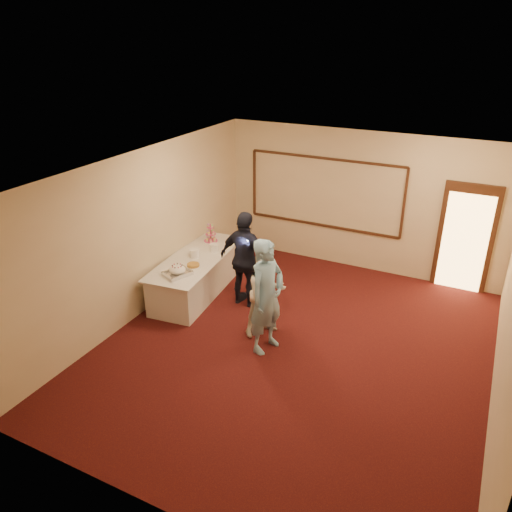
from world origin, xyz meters
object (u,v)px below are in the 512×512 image
at_px(cupcake_stand, 211,234).
at_px(pavlova_tray, 177,271).
at_px(plate_stack_b, 214,248).
at_px(woman, 266,294).
at_px(man, 267,297).
at_px(guest, 246,260).
at_px(buffet_table, 197,274).
at_px(plate_stack_a, 195,253).
at_px(tart, 193,265).

bearing_deg(cupcake_stand, pavlova_tray, -80.18).
relative_size(plate_stack_b, woman, 0.12).
xyz_separation_m(cupcake_stand, man, (2.22, -1.95, 0.05)).
xyz_separation_m(plate_stack_b, woman, (1.68, -1.12, -0.09)).
height_order(pavlova_tray, guest, guest).
bearing_deg(cupcake_stand, buffet_table, -79.10).
xyz_separation_m(plate_stack_a, tart, (0.21, -0.38, -0.06)).
bearing_deg(plate_stack_a, buffet_table, 20.03).
xyz_separation_m(buffet_table, woman, (1.86, -0.72, 0.37)).
distance_m(pavlova_tray, plate_stack_a, 0.81).
height_order(plate_stack_a, tart, plate_stack_a).
relative_size(pavlova_tray, guest, 0.31).
bearing_deg(guest, pavlova_tray, 45.90).
height_order(tart, guest, guest).
bearing_deg(tart, buffet_table, 116.00).
distance_m(cupcake_stand, woman, 2.55).
distance_m(woman, guest, 1.08).
bearing_deg(buffet_table, pavlova_tray, -81.28).
distance_m(buffet_table, man, 2.42).
distance_m(pavlova_tray, tart, 0.43).
relative_size(buffet_table, pavlova_tray, 4.58).
bearing_deg(cupcake_stand, plate_stack_a, -80.54).
bearing_deg(tart, pavlova_tray, -98.62).
relative_size(buffet_table, cupcake_stand, 6.42).
distance_m(cupcake_stand, man, 2.95).
height_order(pavlova_tray, plate_stack_a, pavlova_tray).
bearing_deg(guest, buffet_table, 6.43).
height_order(plate_stack_a, plate_stack_b, plate_stack_a).
bearing_deg(plate_stack_b, woman, -33.75).
relative_size(buffet_table, woman, 1.76).
distance_m(plate_stack_b, guest, 0.99).
bearing_deg(plate_stack_b, tart, -89.61).
relative_size(cupcake_stand, plate_stack_b, 2.24).
relative_size(pavlova_tray, plate_stack_a, 2.90).
relative_size(cupcake_stand, man, 0.21).
relative_size(buffet_table, guest, 1.43).
height_order(buffet_table, man, man).
distance_m(cupcake_stand, guest, 1.48).
relative_size(pavlova_tray, plate_stack_b, 3.14).
distance_m(plate_stack_a, plate_stack_b, 0.45).
xyz_separation_m(plate_stack_a, woman, (1.88, -0.72, -0.09)).
relative_size(pavlova_tray, tart, 2.14).
xyz_separation_m(buffet_table, man, (2.06, -1.13, 0.58)).
xyz_separation_m(buffet_table, pavlova_tray, (0.12, -0.81, 0.46)).
xyz_separation_m(buffet_table, plate_stack_a, (-0.02, -0.01, 0.47)).
distance_m(cupcake_stand, tart, 1.26).
height_order(woman, guest, guest).
height_order(buffet_table, pavlova_tray, pavlova_tray).
relative_size(buffet_table, tart, 9.79).
bearing_deg(man, cupcake_stand, 63.08).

